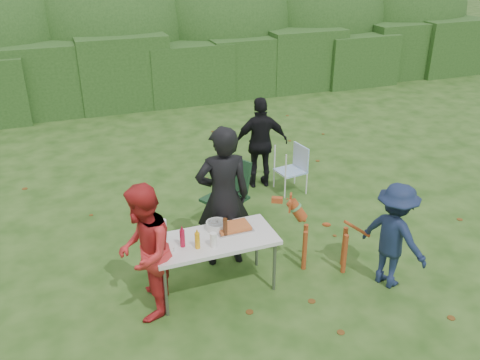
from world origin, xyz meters
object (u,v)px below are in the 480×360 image
object	(u,v)px
folding_table	(214,242)
person_red_jacket	(144,253)
mustard_bottle	(197,241)
ketchup_bottle	(182,238)
camping_chair	(225,195)
paper_towel_roll	(162,230)
dog	(326,235)
person_black_puffy	(261,143)
child	(394,236)
person_cook	(223,197)
beer_bottle	(225,227)
lawn_chair	(291,169)

from	to	relation	value
folding_table	person_red_jacket	size ratio (longest dim) A/B	0.92
mustard_bottle	ketchup_bottle	bearing A→B (deg)	148.45
camping_chair	paper_towel_roll	world-z (taller)	camping_chair
folding_table	dog	distance (m)	1.52
person_black_puffy	ketchup_bottle	size ratio (longest dim) A/B	7.30
person_red_jacket	child	bearing A→B (deg)	97.40
person_cook	camping_chair	world-z (taller)	person_cook
dog	paper_towel_roll	xyz separation A→B (m)	(-2.09, 0.26, 0.38)
dog	beer_bottle	bearing A→B (deg)	26.64
person_red_jacket	beer_bottle	size ratio (longest dim) A/B	6.82
person_cook	person_black_puffy	bearing A→B (deg)	-117.37
person_cook	lawn_chair	world-z (taller)	person_cook
person_black_puffy	beer_bottle	xyz separation A→B (m)	(-1.54, -2.52, 0.06)
camping_chair	ketchup_bottle	distance (m)	1.82
folding_table	person_black_puffy	bearing A→B (deg)	56.28
person_cook	ketchup_bottle	size ratio (longest dim) A/B	8.83
person_cook	person_red_jacket	bearing A→B (deg)	37.19
beer_bottle	camping_chair	bearing A→B (deg)	71.08
person_cook	lawn_chair	bearing A→B (deg)	-130.58
lawn_chair	person_cook	bearing A→B (deg)	33.84
camping_chair	mustard_bottle	world-z (taller)	camping_chair
child	camping_chair	world-z (taller)	child
folding_table	mustard_bottle	world-z (taller)	mustard_bottle
folding_table	person_cook	size ratio (longest dim) A/B	0.77
person_black_puffy	dog	xyz separation A→B (m)	(-0.18, -2.59, -0.31)
paper_towel_roll	dog	bearing A→B (deg)	-7.17
lawn_chair	mustard_bottle	size ratio (longest dim) A/B	4.07
camping_chair	beer_bottle	bearing A→B (deg)	41.84
camping_chair	ketchup_bottle	size ratio (longest dim) A/B	4.72
person_cook	dog	xyz separation A→B (m)	(1.20, -0.61, -0.48)
lawn_chair	person_black_puffy	bearing A→B (deg)	-52.22
lawn_chair	paper_towel_roll	xyz separation A→B (m)	(-2.66, -1.94, 0.46)
mustard_bottle	person_black_puffy	bearing A→B (deg)	54.03
person_cook	child	xyz separation A→B (m)	(1.79, -1.20, -0.28)
mustard_bottle	paper_towel_roll	size ratio (longest dim) A/B	0.77
child	paper_towel_roll	bearing A→B (deg)	51.61
ketchup_bottle	beer_bottle	bearing A→B (deg)	3.96
dog	camping_chair	size ratio (longest dim) A/B	1.00
lawn_chair	camping_chair	bearing A→B (deg)	17.97
mustard_bottle	paper_towel_roll	distance (m)	0.47
mustard_bottle	beer_bottle	world-z (taller)	beer_bottle
dog	ketchup_bottle	distance (m)	1.93
camping_chair	beer_bottle	world-z (taller)	camping_chair
person_red_jacket	camping_chair	bearing A→B (deg)	153.82
mustard_bottle	paper_towel_roll	bearing A→B (deg)	136.20
person_cook	lawn_chair	distance (m)	2.45
dog	mustard_bottle	world-z (taller)	dog
camping_chair	lawn_chair	xyz separation A→B (m)	(1.45, 0.71, -0.11)
child	camping_chair	distance (m)	2.56
lawn_chair	beer_bottle	world-z (taller)	beer_bottle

